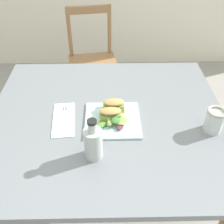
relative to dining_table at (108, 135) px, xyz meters
name	(u,v)px	position (x,y,z in m)	size (l,w,h in m)	color
ground_plane	(113,219)	(0.02, -0.11, -0.62)	(7.97, 7.97, 0.00)	gray
dining_table	(108,135)	(0.00, 0.00, 0.00)	(1.13, 1.02, 0.74)	slate
chair_wooden_far	(93,62)	(-0.12, 1.07, -0.17)	(0.45, 0.45, 0.87)	#8E6642
plate_lunch	(112,120)	(0.02, -0.03, 0.13)	(0.25, 0.25, 0.01)	silver
sandwich_half_front	(110,114)	(0.01, -0.02, 0.16)	(0.10, 0.07, 0.06)	tan
sandwich_half_back	(114,105)	(0.03, 0.04, 0.16)	(0.10, 0.07, 0.06)	tan
salad_mixed_greens	(115,120)	(0.04, -0.06, 0.15)	(0.16, 0.14, 0.04)	#84A84C
napkin_folded	(64,119)	(-0.20, -0.02, 0.12)	(0.10, 0.24, 0.00)	white
fork_on_napkin	(64,116)	(-0.20, 0.00, 0.13)	(0.03, 0.19, 0.00)	silver
bottle_cold_brew	(93,144)	(-0.06, -0.24, 0.19)	(0.07, 0.07, 0.19)	black
mason_jar_iced_tea	(214,121)	(0.47, -0.10, 0.17)	(0.08, 0.08, 0.11)	#C67528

